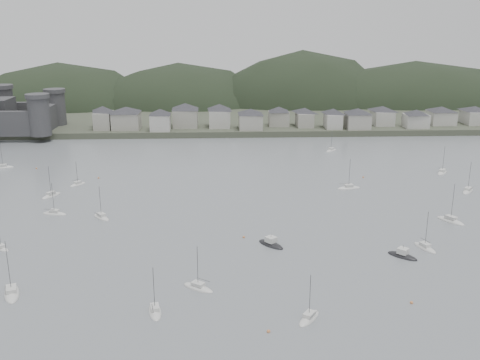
{
  "coord_description": "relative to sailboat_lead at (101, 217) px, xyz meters",
  "views": [
    {
      "loc": [
        -7.62,
        -95.83,
        56.14
      ],
      "look_at": [
        0.0,
        75.0,
        6.0
      ],
      "focal_mm": 40.73,
      "sensor_mm": 36.0,
      "label": 1
    }
  ],
  "objects": [
    {
      "name": "motor_launch_near",
      "position": [
        80.08,
        -31.24,
        0.11
      ],
      "size": [
        7.54,
        7.46,
        3.87
      ],
      "rotation": [
        0.0,
        0.0,
        0.8
      ],
      "color": "black",
      "rests_on": "ground"
    },
    {
      "name": "far_shore_land",
      "position": [
        41.94,
        237.62,
        1.32
      ],
      "size": [
        900.0,
        250.0,
        3.0
      ],
      "primitive_type": "cube",
      "color": "#383D2D",
      "rests_on": "ground"
    },
    {
      "name": "mooring_buoys",
      "position": [
        23.98,
        -3.92,
        -0.03
      ],
      "size": [
        126.4,
        121.74,
        0.7
      ],
      "color": "#CC7A44",
      "rests_on": "ground"
    },
    {
      "name": "waterfront_town",
      "position": [
        92.53,
        125.96,
        8.48
      ],
      "size": [
        451.48,
        28.46,
        12.92
      ],
      "color": "#A09E92",
      "rests_on": "far_shore_land"
    },
    {
      "name": "motor_launch_far",
      "position": [
        48.21,
        -22.59,
        0.11
      ],
      "size": [
        7.63,
        8.27,
        3.98
      ],
      "rotation": [
        0.0,
        0.0,
        3.84
      ],
      "color": "black",
      "rests_on": "ground"
    },
    {
      "name": "forested_ridge",
      "position": [
        46.78,
        212.02,
        -11.46
      ],
      "size": [
        851.55,
        103.94,
        102.57
      ],
      "color": "black",
      "rests_on": "ground"
    },
    {
      "name": "ground",
      "position": [
        41.94,
        -57.38,
        -0.18
      ],
      "size": [
        900.0,
        900.0,
        0.0
      ],
      "primitive_type": "plane",
      "color": "slate",
      "rests_on": "ground"
    },
    {
      "name": "moored_fleet",
      "position": [
        26.98,
        -6.12,
        -0.0
      ],
      "size": [
        208.92,
        164.91,
        13.11
      ],
      "color": "silver",
      "rests_on": "ground"
    },
    {
      "name": "sailboat_lead",
      "position": [
        0.0,
        0.0,
        0.0
      ],
      "size": [
        6.84,
        7.41,
        10.49
      ],
      "rotation": [
        0.0,
        0.0,
        0.71
      ],
      "color": "silver",
      "rests_on": "ground"
    }
  ]
}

